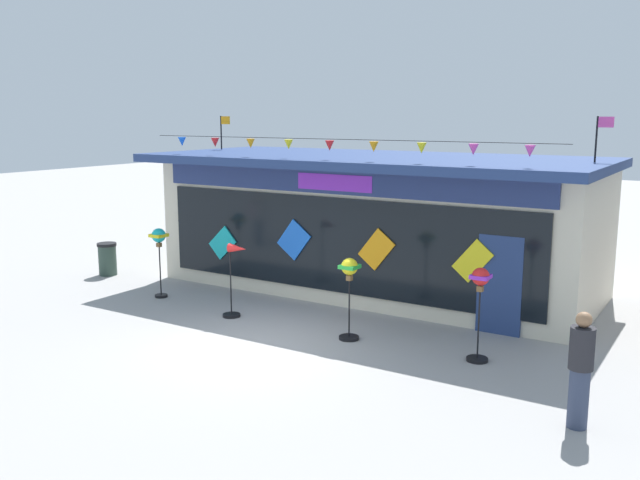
# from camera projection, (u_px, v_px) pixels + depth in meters

# --- Properties ---
(ground_plane) EXTENTS (80.00, 80.00, 0.00)m
(ground_plane) POSITION_uv_depth(u_px,v_px,m) (257.00, 344.00, 13.14)
(ground_plane) COLOR #9E9B99
(kite_shop_building) EXTENTS (10.96, 4.99, 4.30)m
(kite_shop_building) POSITION_uv_depth(u_px,v_px,m) (377.00, 221.00, 17.15)
(kite_shop_building) COLOR beige
(kite_shop_building) RESTS_ON ground_plane
(wind_spinner_far_left) EXTENTS (0.34, 0.34, 1.68)m
(wind_spinner_far_left) POSITION_uv_depth(u_px,v_px,m) (159.00, 242.00, 16.29)
(wind_spinner_far_left) COLOR black
(wind_spinner_far_left) RESTS_ON ground_plane
(wind_spinner_left) EXTENTS (0.62, 0.39, 1.63)m
(wind_spinner_left) POSITION_uv_depth(u_px,v_px,m) (235.00, 272.00, 14.68)
(wind_spinner_left) COLOR black
(wind_spinner_left) RESTS_ON ground_plane
(wind_spinner_center_left) EXTENTS (0.40, 0.40, 1.62)m
(wind_spinner_center_left) POSITION_uv_depth(u_px,v_px,m) (349.00, 280.00, 13.21)
(wind_spinner_center_left) COLOR black
(wind_spinner_center_left) RESTS_ON ground_plane
(wind_spinner_center_right) EXTENTS (0.39, 0.39, 1.70)m
(wind_spinner_center_right) POSITION_uv_depth(u_px,v_px,m) (480.00, 293.00, 12.01)
(wind_spinner_center_right) COLOR black
(wind_spinner_center_right) RESTS_ON ground_plane
(person_mid_plaza) EXTENTS (0.34, 0.34, 1.68)m
(person_mid_plaza) POSITION_uv_depth(u_px,v_px,m) (580.00, 369.00, 9.49)
(person_mid_plaza) COLOR #333D56
(person_mid_plaza) RESTS_ON ground_plane
(trash_bin) EXTENTS (0.52, 0.52, 0.89)m
(trash_bin) POSITION_uv_depth(u_px,v_px,m) (107.00, 259.00, 18.74)
(trash_bin) COLOR #2D4238
(trash_bin) RESTS_ON ground_plane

